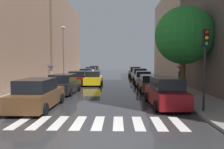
{
  "coord_description": "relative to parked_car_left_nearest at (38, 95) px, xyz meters",
  "views": [
    {
      "loc": [
        0.88,
        -7.25,
        2.83
      ],
      "look_at": [
        0.04,
        23.33,
        0.82
      ],
      "focal_mm": 34.09,
      "sensor_mm": 36.0,
      "label": 1
    }
  ],
  "objects": [
    {
      "name": "ground_plane",
      "position": [
        3.82,
        19.03,
        -0.85
      ],
      "size": [
        28.0,
        72.0,
        0.04
      ],
      "primitive_type": "cube",
      "color": "#2F2F32"
    },
    {
      "name": "sidewalk_left",
      "position": [
        -2.68,
        19.03,
        -0.75
      ],
      "size": [
        3.0,
        72.0,
        0.15
      ],
      "primitive_type": "cube",
      "color": "gray",
      "rests_on": "ground"
    },
    {
      "name": "sidewalk_right",
      "position": [
        10.32,
        19.03,
        -0.75
      ],
      "size": [
        3.0,
        72.0,
        0.15
      ],
      "primitive_type": "cube",
      "color": "gray",
      "rests_on": "ground"
    },
    {
      "name": "crosswalk_stripes",
      "position": [
        3.82,
        -2.79,
        -0.82
      ],
      "size": [
        7.65,
        2.2,
        0.01
      ],
      "color": "silver",
      "rests_on": "ground"
    },
    {
      "name": "building_left_mid",
      "position": [
        -7.18,
        27.05,
        5.83
      ],
      "size": [
        6.0,
        21.08,
        13.3
      ],
      "primitive_type": "cube",
      "color": "#8C6B56",
      "rests_on": "ground"
    },
    {
      "name": "building_right_mid",
      "position": [
        14.82,
        21.14,
        5.59
      ],
      "size": [
        6.0,
        16.69,
        12.84
      ],
      "primitive_type": "cube",
      "color": "#B2A38C",
      "rests_on": "ground"
    },
    {
      "name": "parked_car_left_nearest",
      "position": [
        0.0,
        0.0,
        0.0
      ],
      "size": [
        2.13,
        4.8,
        1.77
      ],
      "rotation": [
        0.0,
        0.0,
        1.57
      ],
      "color": "brown",
      "rests_on": "ground"
    },
    {
      "name": "parked_car_left_second",
      "position": [
        0.05,
        5.82,
        -0.04
      ],
      "size": [
        2.33,
        4.62,
        1.67
      ],
      "rotation": [
        0.0,
        0.0,
        1.52
      ],
      "color": "black",
      "rests_on": "ground"
    },
    {
      "name": "parked_car_left_third",
      "position": [
        0.02,
        12.32,
        -0.06
      ],
      "size": [
        2.25,
        4.32,
        1.63
      ],
      "rotation": [
        0.0,
        0.0,
        1.61
      ],
      "color": "maroon",
      "rests_on": "ground"
    },
    {
      "name": "parked_car_left_fourth",
      "position": [
        0.1,
        18.85,
        -0.05
      ],
      "size": [
        2.1,
        4.13,
        1.66
      ],
      "rotation": [
        0.0,
        0.0,
        1.54
      ],
      "color": "maroon",
      "rests_on": "ground"
    },
    {
      "name": "parked_car_left_fifth",
      "position": [
        -0.03,
        25.41,
        -0.03
      ],
      "size": [
        2.05,
        4.13,
        1.71
      ],
      "rotation": [
        0.0,
        0.0,
        1.55
      ],
      "color": "#474C51",
      "rests_on": "ground"
    },
    {
      "name": "parked_car_left_sixth",
      "position": [
        -0.03,
        30.72,
        0.0
      ],
      "size": [
        2.03,
        4.19,
        1.79
      ],
      "rotation": [
        0.0,
        0.0,
        1.56
      ],
      "color": "brown",
      "rests_on": "ground"
    },
    {
      "name": "parked_car_right_nearest",
      "position": [
        7.65,
        0.85,
        0.01
      ],
      "size": [
        2.15,
        4.62,
        1.81
      ],
      "rotation": [
        0.0,
        0.0,
        1.61
      ],
      "color": "maroon",
      "rests_on": "ground"
    },
    {
      "name": "parked_car_right_second",
      "position": [
        7.65,
        7.11,
        -0.1
      ],
      "size": [
        2.14,
        4.26,
        1.53
      ],
      "rotation": [
        0.0,
        0.0,
        1.57
      ],
      "color": "brown",
      "rests_on": "ground"
    },
    {
      "name": "parked_car_right_third",
      "position": [
        7.61,
        12.51,
        -0.07
      ],
      "size": [
        2.09,
        4.1,
        1.61
      ],
      "rotation": [
        0.0,
        0.0,
        1.53
      ],
      "color": "silver",
      "rests_on": "ground"
    },
    {
      "name": "parked_car_right_fourth",
      "position": [
        7.79,
        18.56,
        -0.03
      ],
      "size": [
        2.32,
        4.21,
        1.7
      ],
      "rotation": [
        0.0,
        0.0,
        1.62
      ],
      "color": "silver",
      "rests_on": "ground"
    },
    {
      "name": "parked_car_right_fifth",
      "position": [
        7.63,
        24.54,
        -0.01
      ],
      "size": [
        2.09,
        4.38,
        1.76
      ],
      "rotation": [
        0.0,
        0.0,
        1.59
      ],
      "color": "brown",
      "rests_on": "ground"
    },
    {
      "name": "taxi_midroad",
      "position": [
        1.84,
        12.46,
        -0.06
      ],
      "size": [
        2.18,
        4.75,
        1.81
      ],
      "rotation": [
        0.0,
        0.0,
        1.6
      ],
      "color": "yellow",
      "rests_on": "ground"
    },
    {
      "name": "pedestrian_foreground",
      "position": [
        11.39,
        10.81,
        0.81
      ],
      "size": [
        1.03,
        1.03,
        2.03
      ],
      "rotation": [
        0.0,
        0.0,
        2.11
      ],
      "color": "gray",
      "rests_on": "sidewalk_right"
    },
    {
      "name": "pedestrian_by_kerb",
      "position": [
        -2.73,
        11.14,
        0.75
      ],
      "size": [
        0.91,
        0.91,
        2.04
      ],
      "rotation": [
        0.0,
        0.0,
        2.12
      ],
      "color": "black",
      "rests_on": "sidewalk_left"
    },
    {
      "name": "street_tree_right",
      "position": [
        10.07,
        5.34,
        4.04
      ],
      "size": [
        4.69,
        4.69,
        7.07
      ],
      "color": "#513823",
      "rests_on": "sidewalk_right"
    },
    {
      "name": "traffic_light_right_corner",
      "position": [
        9.27,
        -0.94,
        2.46
      ],
      "size": [
        0.3,
        0.42,
        4.3
      ],
      "color": "black",
      "rests_on": "sidewalk_right"
    },
    {
      "name": "lamp_post_left",
      "position": [
        -1.73,
        12.83,
        3.19
      ],
      "size": [
        0.6,
        0.28,
        6.69
      ],
      "color": "#595B60",
      "rests_on": "sidewalk_left"
    }
  ]
}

